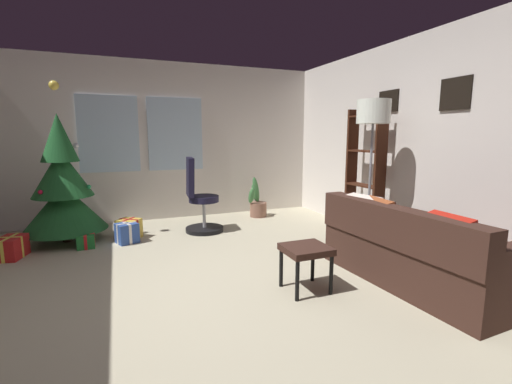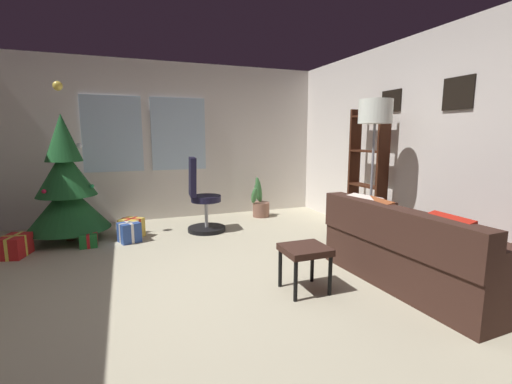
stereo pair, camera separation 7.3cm
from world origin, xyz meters
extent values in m
cube|color=#B1A98D|center=(0.00, 0.00, -0.05)|extent=(5.19, 6.32, 0.10)
cube|color=silver|center=(0.00, 3.21, 1.31)|extent=(5.19, 0.10, 2.62)
cube|color=silver|center=(-0.91, 3.15, 1.44)|extent=(0.90, 0.03, 1.20)
cube|color=silver|center=(0.13, 3.15, 1.44)|extent=(0.90, 0.03, 1.20)
cube|color=silver|center=(2.65, 0.00, 1.31)|extent=(0.10, 6.32, 2.62)
cube|color=black|center=(2.59, 0.88, 1.87)|extent=(0.02, 0.35, 0.28)
cube|color=black|center=(2.59, -0.11, 1.86)|extent=(0.02, 0.37, 0.34)
cube|color=#37211A|center=(1.87, -0.47, 0.21)|extent=(1.01, 1.87, 0.42)
cube|color=#37211A|center=(1.49, -0.49, 0.60)|extent=(0.29, 1.83, 0.36)
cube|color=#37211A|center=(1.83, 0.37, 0.52)|extent=(0.93, 0.19, 0.20)
cube|color=#AC1D12|center=(1.64, -0.97, 0.59)|extent=(0.23, 0.41, 0.42)
cube|color=beige|center=(1.59, 0.03, 0.59)|extent=(0.24, 0.42, 0.41)
cube|color=brown|center=(1.60, -0.18, 0.59)|extent=(0.24, 0.42, 0.42)
cube|color=#37211A|center=(0.74, -0.23, 0.39)|extent=(0.40, 0.38, 0.06)
cylinder|color=black|center=(0.56, -0.39, 0.18)|extent=(0.04, 0.04, 0.36)
cylinder|color=black|center=(0.91, -0.39, 0.18)|extent=(0.04, 0.04, 0.36)
cylinder|color=black|center=(0.56, -0.07, 0.18)|extent=(0.04, 0.04, 0.36)
cylinder|color=black|center=(0.91, -0.07, 0.18)|extent=(0.04, 0.04, 0.36)
cylinder|color=#4C331E|center=(-1.50, 2.30, 0.08)|extent=(0.12, 0.12, 0.16)
cone|color=#1A5125|center=(-1.50, 2.30, 0.47)|extent=(1.05, 1.05, 0.62)
cone|color=#1A5125|center=(-1.50, 2.30, 0.93)|extent=(0.76, 0.76, 0.62)
cone|color=#1A5125|center=(-1.50, 2.30, 1.39)|extent=(0.46, 0.46, 0.62)
sphere|color=red|center=(-1.31, 2.34, 1.29)|extent=(0.05, 0.05, 0.05)
sphere|color=gold|center=(-1.76, 2.57, 0.63)|extent=(0.06, 0.06, 0.06)
sphere|color=silver|center=(-1.31, 2.32, 1.29)|extent=(0.07, 0.07, 0.07)
sphere|color=blue|center=(-1.62, 2.49, 1.18)|extent=(0.07, 0.07, 0.07)
sphere|color=#1E8C4C|center=(-1.18, 2.18, 0.75)|extent=(0.06, 0.06, 0.06)
sphere|color=#B21433|center=(-1.72, 2.03, 0.73)|extent=(0.05, 0.05, 0.05)
sphere|color=#F2D14C|center=(-1.50, 2.30, 2.05)|extent=(0.12, 0.12, 0.12)
cube|color=red|center=(-2.03, 1.81, 0.12)|extent=(0.33, 0.41, 0.25)
cube|color=#EAD84C|center=(-2.03, 1.81, 0.12)|extent=(0.13, 0.37, 0.26)
cube|color=#EAD84C|center=(-2.03, 1.81, 0.12)|extent=(0.26, 0.10, 0.26)
cube|color=#1E722D|center=(-1.25, 1.91, 0.09)|extent=(0.22, 0.24, 0.17)
cube|color=red|center=(-1.25, 1.91, 0.09)|extent=(0.22, 0.05, 0.18)
cube|color=red|center=(-1.25, 1.91, 0.09)|extent=(0.05, 0.24, 0.18)
cube|color=gold|center=(-0.71, 2.14, 0.13)|extent=(0.37, 0.36, 0.27)
cube|color=#B21919|center=(-0.71, 2.14, 0.13)|extent=(0.25, 0.20, 0.28)
cube|color=#B21919|center=(-0.71, 2.14, 0.13)|extent=(0.18, 0.22, 0.28)
cube|color=#2D4C99|center=(-0.75, 1.93, 0.13)|extent=(0.32, 0.31, 0.26)
cube|color=silver|center=(-0.75, 1.93, 0.13)|extent=(0.12, 0.24, 0.27)
cube|color=silver|center=(-0.75, 1.93, 0.13)|extent=(0.26, 0.12, 0.27)
cylinder|color=black|center=(0.34, 2.10, 0.03)|extent=(0.56, 0.56, 0.06)
cylinder|color=#B2B2B7|center=(0.34, 2.10, 0.28)|extent=(0.05, 0.05, 0.43)
cylinder|color=black|center=(0.34, 2.10, 0.49)|extent=(0.44, 0.44, 0.09)
cube|color=black|center=(0.16, 2.12, 0.82)|extent=(0.13, 0.40, 0.56)
cube|color=#391B0F|center=(2.38, 0.73, 0.89)|extent=(0.18, 0.04, 1.78)
cube|color=#391B0F|center=(2.38, 1.33, 0.89)|extent=(0.18, 0.04, 1.78)
cube|color=#391B0F|center=(2.38, 1.03, 0.25)|extent=(0.18, 0.56, 0.02)
cube|color=#391B0F|center=(2.38, 1.03, 0.73)|extent=(0.18, 0.56, 0.02)
cube|color=#391B0F|center=(2.38, 1.03, 1.21)|extent=(0.18, 0.56, 0.02)
cube|color=#391B0F|center=(2.38, 1.03, 1.68)|extent=(0.18, 0.56, 0.02)
cube|color=maroon|center=(2.40, 0.83, 0.33)|extent=(0.14, 0.08, 0.14)
cube|color=navy|center=(2.39, 0.90, 0.34)|extent=(0.14, 0.05, 0.16)
cube|color=beige|center=(2.40, 0.97, 0.36)|extent=(0.14, 0.07, 0.20)
cube|color=#326C3D|center=(2.40, 1.06, 0.36)|extent=(0.13, 0.06, 0.20)
cube|color=#843B64|center=(2.39, 1.13, 0.37)|extent=(0.16, 0.05, 0.22)
cube|color=#B76F28|center=(2.39, 1.18, 0.35)|extent=(0.14, 0.04, 0.18)
cube|color=#40535C|center=(2.40, 1.25, 0.34)|extent=(0.13, 0.07, 0.17)
cylinder|color=slate|center=(2.04, 0.52, 0.01)|extent=(0.28, 0.28, 0.03)
cylinder|color=slate|center=(2.04, 0.52, 0.79)|extent=(0.03, 0.03, 1.53)
cylinder|color=silver|center=(2.04, 0.52, 1.70)|extent=(0.39, 0.39, 0.28)
cylinder|color=brown|center=(1.45, 2.69, 0.13)|extent=(0.29, 0.29, 0.25)
ellipsoid|color=#396E3B|center=(1.43, 2.73, 0.48)|extent=(0.21, 0.14, 0.47)
ellipsoid|color=#396E3B|center=(1.31, 2.64, 0.40)|extent=(0.15, 0.19, 0.30)
ellipsoid|color=#396E3B|center=(1.43, 2.78, 0.41)|extent=(0.19, 0.17, 0.34)
camera|label=1|loc=(-0.82, -2.90, 1.42)|focal=24.52mm
camera|label=2|loc=(-0.76, -2.92, 1.42)|focal=24.52mm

